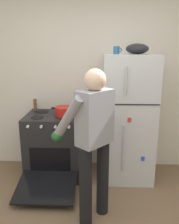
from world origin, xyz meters
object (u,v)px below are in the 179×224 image
at_px(coffee_mug, 117,50).
at_px(red_pot, 64,111).
at_px(mixing_bowl, 137,49).
at_px(pepper_mill, 35,105).
at_px(refrigerator, 128,118).
at_px(person_cook, 92,134).
at_px(stove_range, 54,146).

bearing_deg(coffee_mug, red_pot, -171.74).
distance_m(red_pot, coffee_mug, 1.06).
bearing_deg(red_pot, mixing_bowl, 3.03).
height_order(red_pot, pepper_mill, pepper_mill).
height_order(coffee_mug, mixing_bowl, mixing_bowl).
xyz_separation_m(coffee_mug, mixing_bowl, (0.26, -0.05, 0.02)).
height_order(refrigerator, person_cook, refrigerator).
bearing_deg(refrigerator, person_cook, -116.50).
bearing_deg(mixing_bowl, refrigerator, -179.79).
bearing_deg(refrigerator, pepper_mill, 171.41).
height_order(stove_range, mixing_bowl, mixing_bowl).
bearing_deg(pepper_mill, stove_range, -35.95).
bearing_deg(refrigerator, coffee_mug, 164.17).
bearing_deg(coffee_mug, person_cook, -106.08).
xyz_separation_m(refrigerator, stove_range, (-1.03, -0.02, -0.42)).
height_order(coffee_mug, pepper_mill, coffee_mug).
relative_size(stove_range, coffee_mug, 10.69).
bearing_deg(person_cook, pepper_mill, 128.06).
relative_size(red_pot, pepper_mill, 2.01).
relative_size(refrigerator, red_pot, 4.96).
relative_size(refrigerator, stove_range, 1.42).
distance_m(refrigerator, pepper_mill, 1.35).
bearing_deg(stove_range, person_cook, -57.46).
bearing_deg(refrigerator, red_pot, -176.72).
xyz_separation_m(red_pot, mixing_bowl, (0.95, 0.05, 0.82)).
xyz_separation_m(stove_range, coffee_mug, (0.85, 0.07, 1.32)).
height_order(stove_range, pepper_mill, pepper_mill).
bearing_deg(mixing_bowl, pepper_mill, 171.90).
bearing_deg(refrigerator, mixing_bowl, 0.21).
xyz_separation_m(person_cook, pepper_mill, (-0.87, 1.11, 0.03)).
distance_m(coffee_mug, mixing_bowl, 0.26).
height_order(pepper_mill, mixing_bowl, mixing_bowl).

